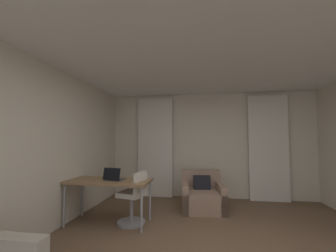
{
  "coord_description": "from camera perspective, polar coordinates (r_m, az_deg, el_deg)",
  "views": [
    {
      "loc": [
        -0.19,
        -2.53,
        1.43
      ],
      "look_at": [
        -0.81,
        1.42,
        1.69
      ],
      "focal_mm": 22.96,
      "sensor_mm": 36.0,
      "label": 1
    }
  ],
  "objects": [
    {
      "name": "wall_left",
      "position": [
        3.44,
        -34.03,
        -5.24
      ],
      "size": [
        0.06,
        6.12,
        2.6
      ],
      "color": "beige",
      "rests_on": "ground"
    },
    {
      "name": "ceiling",
      "position": [
        2.8,
        12.86,
        21.74
      ],
      "size": [
        5.12,
        6.12,
        0.06
      ],
      "primitive_type": "cube",
      "color": "white",
      "rests_on": "wall_left"
    },
    {
      "name": "curtain_right_panel",
      "position": [
        5.65,
        25.11,
        -5.21
      ],
      "size": [
        0.9,
        0.06,
        2.5
      ],
      "color": "silver",
      "rests_on": "ground"
    },
    {
      "name": "armchair",
      "position": [
        4.73,
        9.15,
        -18.01
      ],
      "size": [
        0.92,
        0.92,
        0.76
      ],
      "color": "#997A66",
      "rests_on": "ground"
    },
    {
      "name": "desk",
      "position": [
        3.99,
        -15.31,
        -14.48
      ],
      "size": [
        1.42,
        0.65,
        0.74
      ],
      "color": "olive",
      "rests_on": "ground"
    },
    {
      "name": "desk_chair",
      "position": [
        3.94,
        -9.12,
        -18.93
      ],
      "size": [
        0.48,
        0.48,
        0.88
      ],
      "color": "gray",
      "rests_on": "ground"
    },
    {
      "name": "curtain_left_panel",
      "position": [
        5.56,
        -3.42,
        -5.58
      ],
      "size": [
        0.9,
        0.06,
        2.5
      ],
      "color": "silver",
      "rests_on": "ground"
    },
    {
      "name": "wall_window",
      "position": [
        5.56,
        10.92,
        -5.0
      ],
      "size": [
        5.12,
        0.06,
        2.6
      ],
      "color": "beige",
      "rests_on": "ground"
    },
    {
      "name": "laptop",
      "position": [
        3.93,
        -14.17,
        -13.11
      ],
      "size": [
        0.36,
        0.3,
        0.22
      ],
      "color": "#2D2D33",
      "rests_on": "desk"
    }
  ]
}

